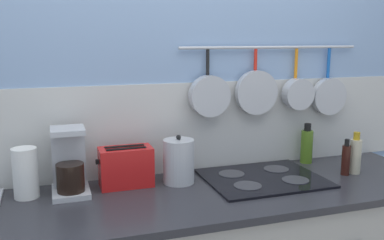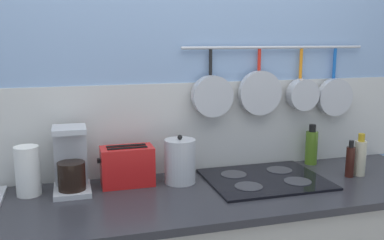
{
  "view_description": "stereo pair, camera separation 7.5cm",
  "coord_description": "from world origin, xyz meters",
  "px_view_note": "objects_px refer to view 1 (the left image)",
  "views": [
    {
      "loc": [
        -0.57,
        -1.78,
        1.62
      ],
      "look_at": [
        0.02,
        0.0,
        1.26
      ],
      "focal_mm": 40.0,
      "sensor_mm": 36.0,
      "label": 1
    },
    {
      "loc": [
        -0.5,
        -1.8,
        1.62
      ],
      "look_at": [
        0.02,
        0.0,
        1.26
      ],
      "focal_mm": 40.0,
      "sensor_mm": 36.0,
      "label": 2
    }
  ],
  "objects_px": {
    "coffee_maker": "(69,166)",
    "kettle": "(179,161)",
    "bottle_olive_oil": "(355,155)",
    "bottle_cooking_wine": "(346,159)",
    "toaster": "(126,167)",
    "paper_towel_roll": "(25,173)",
    "bottle_vinegar": "(307,145)"
  },
  "relations": [
    {
      "from": "coffee_maker",
      "to": "kettle",
      "type": "bearing_deg",
      "value": -3.43
    },
    {
      "from": "kettle",
      "to": "bottle_olive_oil",
      "type": "height_order",
      "value": "kettle"
    },
    {
      "from": "kettle",
      "to": "bottle_cooking_wine",
      "type": "relative_size",
      "value": 1.26
    },
    {
      "from": "coffee_maker",
      "to": "bottle_cooking_wine",
      "type": "height_order",
      "value": "coffee_maker"
    },
    {
      "from": "toaster",
      "to": "bottle_olive_oil",
      "type": "bearing_deg",
      "value": -8.94
    },
    {
      "from": "kettle",
      "to": "bottle_cooking_wine",
      "type": "height_order",
      "value": "kettle"
    },
    {
      "from": "bottle_olive_oil",
      "to": "bottle_cooking_wine",
      "type": "bearing_deg",
      "value": -173.57
    },
    {
      "from": "bottle_olive_oil",
      "to": "paper_towel_roll",
      "type": "bearing_deg",
      "value": 173.83
    },
    {
      "from": "coffee_maker",
      "to": "kettle",
      "type": "xyz_separation_m",
      "value": [
        0.52,
        -0.03,
        -0.02
      ]
    },
    {
      "from": "toaster",
      "to": "kettle",
      "type": "height_order",
      "value": "kettle"
    },
    {
      "from": "bottle_vinegar",
      "to": "toaster",
      "type": "bearing_deg",
      "value": -176.5
    },
    {
      "from": "bottle_vinegar",
      "to": "paper_towel_roll",
      "type": "bearing_deg",
      "value": -177.19
    },
    {
      "from": "toaster",
      "to": "bottle_olive_oil",
      "type": "height_order",
      "value": "bottle_olive_oil"
    },
    {
      "from": "bottle_vinegar",
      "to": "bottle_cooking_wine",
      "type": "distance_m",
      "value": 0.27
    },
    {
      "from": "toaster",
      "to": "kettle",
      "type": "distance_m",
      "value": 0.26
    },
    {
      "from": "coffee_maker",
      "to": "bottle_olive_oil",
      "type": "relative_size",
      "value": 1.38
    },
    {
      "from": "coffee_maker",
      "to": "kettle",
      "type": "distance_m",
      "value": 0.52
    },
    {
      "from": "paper_towel_roll",
      "to": "toaster",
      "type": "bearing_deg",
      "value": 1.19
    },
    {
      "from": "paper_towel_roll",
      "to": "bottle_vinegar",
      "type": "xyz_separation_m",
      "value": [
        1.51,
        0.07,
        -0.01
      ]
    },
    {
      "from": "bottle_vinegar",
      "to": "bottle_cooking_wine",
      "type": "relative_size",
      "value": 1.19
    },
    {
      "from": "paper_towel_roll",
      "to": "toaster",
      "type": "distance_m",
      "value": 0.45
    },
    {
      "from": "coffee_maker",
      "to": "bottle_cooking_wine",
      "type": "relative_size",
      "value": 1.6
    },
    {
      "from": "paper_towel_roll",
      "to": "bottle_vinegar",
      "type": "height_order",
      "value": "same"
    },
    {
      "from": "coffee_maker",
      "to": "bottle_vinegar",
      "type": "xyz_separation_m",
      "value": [
        1.32,
        0.07,
        -0.03
      ]
    },
    {
      "from": "bottle_vinegar",
      "to": "bottle_olive_oil",
      "type": "bearing_deg",
      "value": -62.1
    },
    {
      "from": "toaster",
      "to": "bottle_cooking_wine",
      "type": "xyz_separation_m",
      "value": [
        1.12,
        -0.19,
        -0.01
      ]
    },
    {
      "from": "coffee_maker",
      "to": "paper_towel_roll",
      "type": "bearing_deg",
      "value": -178.56
    },
    {
      "from": "coffee_maker",
      "to": "bottle_vinegar",
      "type": "height_order",
      "value": "coffee_maker"
    },
    {
      "from": "toaster",
      "to": "bottle_cooking_wine",
      "type": "bearing_deg",
      "value": -9.81
    },
    {
      "from": "bottle_olive_oil",
      "to": "coffee_maker",
      "type": "bearing_deg",
      "value": 172.84
    },
    {
      "from": "toaster",
      "to": "coffee_maker",
      "type": "bearing_deg",
      "value": -178.99
    },
    {
      "from": "bottle_olive_oil",
      "to": "bottle_vinegar",
      "type": "bearing_deg",
      "value": 117.9
    }
  ]
}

